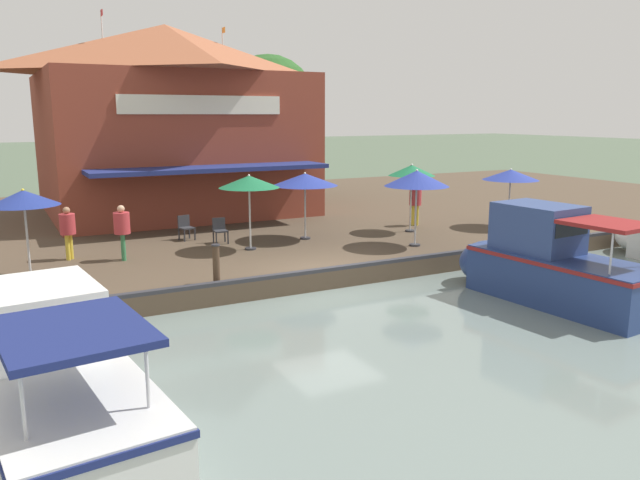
% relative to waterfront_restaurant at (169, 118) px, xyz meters
% --- Properties ---
extents(ground_plane, '(220.00, 220.00, 0.00)m').
position_rel_waterfront_restaurant_xyz_m(ground_plane, '(13.63, 0.70, -4.75)').
color(ground_plane, '#4C5B47').
extents(quay_deck, '(22.00, 56.00, 0.60)m').
position_rel_waterfront_restaurant_xyz_m(quay_deck, '(2.63, 0.70, -4.45)').
color(quay_deck, '#4C3D2D').
rests_on(quay_deck, ground).
extents(quay_edge_fender, '(0.20, 50.40, 0.10)m').
position_rel_waterfront_restaurant_xyz_m(quay_edge_fender, '(13.53, 0.70, -4.10)').
color(quay_edge_fender, '#2D2D33').
rests_on(quay_edge_fender, quay_deck).
extents(waterfront_restaurant, '(12.03, 11.07, 8.57)m').
position_rel_waterfront_restaurant_xyz_m(waterfront_restaurant, '(0.00, 0.00, 0.00)').
color(waterfront_restaurant, brown).
rests_on(waterfront_restaurant, quay_deck).
extents(patio_umbrella_mid_patio_left, '(2.26, 2.26, 2.34)m').
position_rel_waterfront_restaurant_xyz_m(patio_umbrella_mid_patio_left, '(9.15, 2.23, -2.06)').
color(patio_umbrella_mid_patio_left, '#B7B7B7').
rests_on(patio_umbrella_mid_patio_left, quay_deck).
extents(patio_umbrella_back_row, '(1.80, 1.80, 2.40)m').
position_rel_waterfront_restaurant_xyz_m(patio_umbrella_back_row, '(10.50, -6.63, -2.00)').
color(patio_umbrella_back_row, '#B7B7B7').
rests_on(patio_umbrella_back_row, quay_deck).
extents(patio_umbrella_near_quay_edge, '(2.11, 2.11, 2.54)m').
position_rel_waterfront_restaurant_xyz_m(patio_umbrella_near_quay_edge, '(11.90, 4.93, -1.91)').
color(patio_umbrella_near_quay_edge, '#B7B7B7').
rests_on(patio_umbrella_near_quay_edge, quay_deck).
extents(patio_umbrella_mid_patio_right, '(1.71, 1.71, 2.52)m').
position_rel_waterfront_restaurant_xyz_m(patio_umbrella_mid_patio_right, '(9.73, 6.32, -1.88)').
color(patio_umbrella_mid_patio_right, '#B7B7B7').
rests_on(patio_umbrella_mid_patio_right, quay_deck).
extents(patio_umbrella_far_corner, '(2.11, 2.11, 2.27)m').
position_rel_waterfront_restaurant_xyz_m(patio_umbrella_far_corner, '(10.72, 10.24, -2.13)').
color(patio_umbrella_far_corner, '#B7B7B7').
rests_on(patio_umbrella_far_corner, quay_deck).
extents(patio_umbrella_by_entrance, '(1.94, 1.94, 2.43)m').
position_rel_waterfront_restaurant_xyz_m(patio_umbrella_by_entrance, '(9.88, -0.11, -1.96)').
color(patio_umbrella_by_entrance, '#B7B7B7').
rests_on(patio_umbrella_by_entrance, quay_deck).
extents(cafe_chair_under_first_umbrella, '(0.52, 0.52, 0.85)m').
position_rel_waterfront_restaurant_xyz_m(cafe_chair_under_first_umbrella, '(7.32, -1.50, -3.67)').
color(cafe_chair_under_first_umbrella, '#2D2D33').
rests_on(cafe_chair_under_first_umbrella, quay_deck).
extents(cafe_chair_beside_entrance, '(0.47, 0.47, 0.85)m').
position_rel_waterfront_restaurant_xyz_m(cafe_chair_beside_entrance, '(8.41, -0.63, -3.67)').
color(cafe_chair_beside_entrance, '#2D2D33').
rests_on(cafe_chair_beside_entrance, quay_deck).
extents(person_mid_patio, '(0.47, 0.47, 1.66)m').
position_rel_waterfront_restaurant_xyz_m(person_mid_patio, '(9.49, -4.02, -3.11)').
color(person_mid_patio, '#337547').
rests_on(person_mid_patio, quay_deck).
extents(person_near_entrance, '(0.45, 0.45, 1.60)m').
position_rel_waterfront_restaurant_xyz_m(person_near_entrance, '(8.65, -5.44, -3.16)').
color(person_near_entrance, gold).
rests_on(person_near_entrance, quay_deck).
extents(person_at_quay_edge, '(0.47, 0.47, 1.66)m').
position_rel_waterfront_restaurant_xyz_m(person_at_quay_edge, '(8.74, 7.26, -3.11)').
color(person_at_quay_edge, gold).
rests_on(person_at_quay_edge, quay_deck).
extents(motorboat_mid_row, '(6.92, 2.75, 2.14)m').
position_rel_waterfront_restaurant_xyz_m(motorboat_mid_row, '(18.02, -6.81, -3.91)').
color(motorboat_mid_row, silver).
rests_on(motorboat_mid_row, river_water).
extents(motorboat_distant_upstream, '(5.82, 2.31, 2.50)m').
position_rel_waterfront_restaurant_xyz_m(motorboat_distant_upstream, '(16.99, 5.32, -3.75)').
color(motorboat_distant_upstream, navy).
rests_on(motorboat_distant_upstream, river_water).
extents(mooring_post, '(0.22, 0.22, 1.03)m').
position_rel_waterfront_restaurant_xyz_m(mooring_post, '(13.28, -2.40, -3.63)').
color(mooring_post, '#473323').
rests_on(mooring_post, quay_deck).
extents(tree_downstream_bank, '(5.15, 4.91, 7.35)m').
position_rel_waterfront_restaurant_xyz_m(tree_downstream_bank, '(-2.07, 5.69, 0.61)').
color(tree_downstream_bank, brown).
rests_on(tree_downstream_bank, quay_deck).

